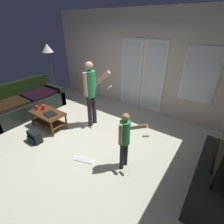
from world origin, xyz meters
TOP-DOWN VIEW (x-y plane):
  - ground_plane at (0.00, 0.00)m, footprint 6.03×4.81m
  - wall_back_with_doors at (0.08, 2.37)m, footprint 6.03×0.09m
  - leather_couch at (-2.33, -0.02)m, footprint 0.97×2.21m
  - coffee_table at (-1.09, -0.10)m, footprint 0.93×0.51m
  - tv_stand at (2.67, 0.32)m, footprint 0.47×1.69m
  - flat_screen_tv at (2.66, 0.32)m, footprint 0.08×1.09m
  - person_adult at (-0.23, 0.68)m, footprint 0.63×0.47m
  - person_child at (1.27, -0.12)m, footprint 0.52×0.32m
  - floor_lamp at (-2.67, 1.30)m, footprint 0.37×0.37m
  - backpack at (-0.83, -0.69)m, footprint 0.34×0.22m
  - loose_keyboard at (0.51, -0.46)m, footprint 0.46×0.27m
  - laptop_closed at (-0.93, -0.12)m, footprint 0.35×0.29m
  - cup_near_edge at (-1.45, -0.15)m, footprint 0.08×0.08m
  - cup_by_laptop at (-1.29, -0.05)m, footprint 0.08×0.08m
  - dvd_remote_slim at (-1.43, 0.04)m, footprint 0.16×0.15m

SIDE VIEW (x-z plane):
  - ground_plane at x=0.00m, z-range -0.02..0.00m
  - loose_keyboard at x=0.51m, z-range 0.00..0.02m
  - backpack at x=-0.83m, z-range 0.00..0.28m
  - tv_stand at x=2.67m, z-range 0.00..0.48m
  - leather_couch at x=-2.33m, z-range -0.15..0.77m
  - coffee_table at x=-1.09m, z-range 0.10..0.54m
  - dvd_remote_slim at x=-1.43m, z-range 0.44..0.47m
  - laptop_closed at x=-0.93m, z-range 0.44..0.47m
  - cup_near_edge at x=-1.45m, z-range 0.44..0.55m
  - cup_by_laptop at x=-1.29m, z-range 0.44..0.57m
  - person_child at x=1.27m, z-range 0.12..1.29m
  - flat_screen_tv at x=2.66m, z-range 0.48..1.21m
  - person_adult at x=-0.23m, z-range 0.17..1.86m
  - wall_back_with_doors at x=0.08m, z-range -0.05..2.83m
  - floor_lamp at x=-2.67m, z-range 0.71..2.58m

